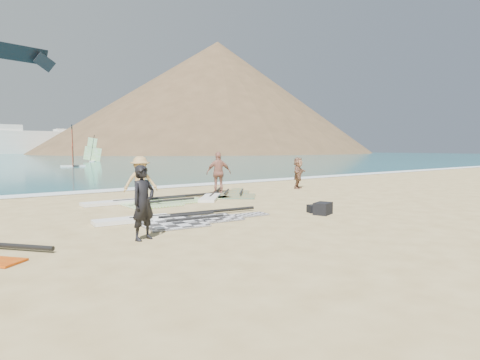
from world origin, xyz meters
TOP-DOWN VIEW (x-y plane):
  - ground at (0.00, 0.00)m, footprint 300.00×300.00m
  - surf_line at (0.00, 12.30)m, footprint 300.00×1.20m
  - headland_main at (85.00, 130.00)m, footprint 143.00×143.00m
  - headland_minor at (120.00, 140.00)m, footprint 70.00×70.00m
  - rig_grey at (-2.20, 2.89)m, footprint 5.39×2.38m
  - rig_green at (-1.04, 6.98)m, footprint 6.11×2.39m
  - rig_orange at (2.59, 7.07)m, footprint 4.80×4.68m
  - gear_bag_near at (2.31, 0.96)m, footprint 0.74×0.64m
  - gear_bag_far at (2.39, 1.40)m, footprint 0.52×0.43m
  - person_wetsuit at (-3.89, 1.09)m, footprint 0.75×0.61m
  - beachgoer_mid at (-1.85, 6.03)m, footprint 1.35×0.96m
  - beachgoer_back at (2.93, 8.00)m, footprint 1.27×0.94m
  - beachgoer_right at (7.70, 7.44)m, footprint 1.60×1.24m
  - windsurfer_centre at (4.70, 40.54)m, footprint 2.78×3.16m
  - windsurfer_right at (11.74, 56.45)m, footprint 2.58×2.38m
  - kitesurf_kite at (-0.31, 43.58)m, footprint 8.22×2.53m

SIDE VIEW (x-z plane):
  - ground at x=0.00m, z-range 0.00..0.00m
  - surf_line at x=0.00m, z-range -0.02..0.02m
  - headland_main at x=85.00m, z-range -22.50..22.50m
  - headland_minor at x=120.00m, z-range -14.00..14.00m
  - rig_grey at x=-2.20m, z-range -0.05..0.15m
  - rig_orange at x=2.59m, z-range -0.05..0.15m
  - rig_green at x=-1.04m, z-range -0.05..0.15m
  - gear_bag_far at x=2.39m, z-range 0.00..0.26m
  - gear_bag_near at x=2.31m, z-range 0.00..0.40m
  - beachgoer_right at x=7.70m, z-range 0.00..1.69m
  - person_wetsuit at x=-3.89m, z-range 0.00..1.79m
  - beachgoer_mid at x=-1.85m, z-range 0.00..1.89m
  - beachgoer_back at x=2.93m, z-range 0.00..2.00m
  - windsurfer_right at x=11.74m, z-range -0.86..3.36m
  - windsurfer_centre at x=4.70m, z-range -1.06..3.83m
  - kitesurf_kite at x=-0.31m, z-range 11.24..13.87m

